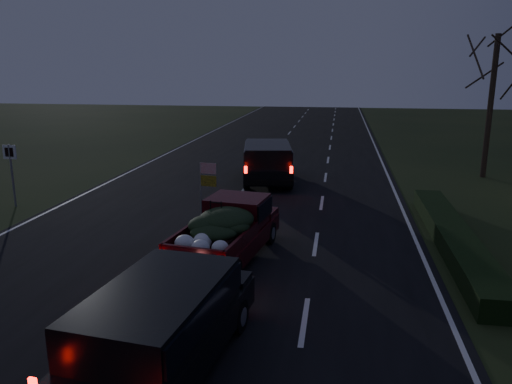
% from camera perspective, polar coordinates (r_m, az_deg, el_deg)
% --- Properties ---
extents(ground, '(120.00, 120.00, 0.00)m').
position_cam_1_polar(ground, '(14.17, -8.55, -8.52)').
color(ground, black).
rests_on(ground, ground).
extents(road_asphalt, '(14.00, 120.00, 0.02)m').
position_cam_1_polar(road_asphalt, '(14.16, -8.55, -8.48)').
color(road_asphalt, black).
rests_on(road_asphalt, ground).
extents(hedge_row, '(1.00, 10.00, 0.60)m').
position_cam_1_polar(hedge_row, '(16.63, 21.61, -4.84)').
color(hedge_row, black).
rests_on(hedge_row, ground).
extents(route_sign, '(0.55, 0.08, 2.50)m').
position_cam_1_polar(route_sign, '(21.87, -26.20, 2.72)').
color(route_sign, gray).
rests_on(route_sign, ground).
extents(bare_tree_far, '(3.60, 3.60, 7.00)m').
position_cam_1_polar(bare_tree_far, '(27.42, 25.58, 12.31)').
color(bare_tree_far, black).
rests_on(bare_tree_far, ground).
extents(pickup_truck, '(2.46, 4.94, 2.48)m').
position_cam_1_polar(pickup_truck, '(14.38, -3.24, -4.09)').
color(pickup_truck, '#40080E').
rests_on(pickup_truck, ground).
extents(lead_suv, '(3.04, 5.58, 1.52)m').
position_cam_1_polar(lead_suv, '(24.09, 1.31, 3.84)').
color(lead_suv, black).
rests_on(lead_suv, ground).
extents(rear_suv, '(2.52, 4.95, 1.37)m').
position_cam_1_polar(rear_suv, '(9.33, -10.74, -14.04)').
color(rear_suv, black).
rests_on(rear_suv, ground).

